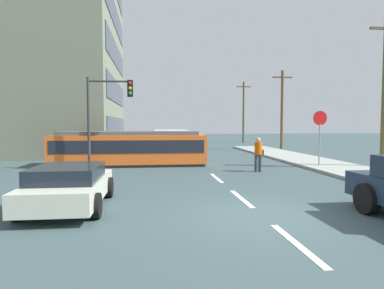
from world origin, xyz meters
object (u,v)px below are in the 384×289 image
(parked_sedan_mid, at_px, (120,149))
(parked_sedan_furthest, at_px, (127,140))
(traffic_light_mast, at_px, (107,105))
(stop_sign, at_px, (320,126))
(streetcar_tram, at_px, (130,148))
(utility_pole_mid, at_px, (282,109))
(pedestrian_crossing, at_px, (258,152))
(parked_sedan_far, at_px, (126,144))
(utility_pole_near, at_px, (384,90))
(utility_pole_far, at_px, (244,111))
(parked_sedan_near, at_px, (69,186))
(city_bus, at_px, (171,140))

(parked_sedan_mid, height_order, parked_sedan_furthest, same)
(traffic_light_mast, bearing_deg, stop_sign, -3.05)
(streetcar_tram, distance_m, utility_pole_mid, 16.18)
(pedestrian_crossing, bearing_deg, parked_sedan_far, 118.36)
(streetcar_tram, relative_size, traffic_light_mast, 1.81)
(traffic_light_mast, distance_m, utility_pole_near, 14.28)
(streetcar_tram, height_order, utility_pole_near, utility_pole_near)
(utility_pole_far, bearing_deg, parked_sedan_near, -113.81)
(parked_sedan_furthest, height_order, utility_pole_mid, utility_pole_mid)
(parked_sedan_furthest, xyz_separation_m, utility_pole_far, (13.94, 4.44, 3.31))
(parked_sedan_furthest, relative_size, traffic_light_mast, 0.87)
(parked_sedan_far, height_order, parked_sedan_furthest, same)
(traffic_light_mast, bearing_deg, utility_pole_near, -5.08)
(utility_pole_mid, distance_m, utility_pole_far, 11.86)
(parked_sedan_mid, relative_size, parked_sedan_furthest, 1.06)
(utility_pole_far, bearing_deg, pedestrian_crossing, -104.09)
(parked_sedan_far, relative_size, utility_pole_far, 0.59)
(city_bus, relative_size, utility_pole_mid, 0.77)
(parked_sedan_far, relative_size, parked_sedan_furthest, 1.09)
(parked_sedan_near, xyz_separation_m, traffic_light_mast, (0.07, 7.84, 2.64))
(pedestrian_crossing, relative_size, parked_sedan_far, 0.38)
(streetcar_tram, relative_size, city_bus, 1.56)
(parked_sedan_mid, bearing_deg, parked_sedan_near, -90.91)
(parked_sedan_far, bearing_deg, utility_pole_near, -42.85)
(parked_sedan_far, bearing_deg, traffic_light_mast, -90.47)
(utility_pole_mid, relative_size, utility_pole_far, 0.94)
(city_bus, height_order, parked_sedan_furthest, city_bus)
(utility_pole_near, bearing_deg, traffic_light_mast, 174.92)
(parked_sedan_near, bearing_deg, stop_sign, 33.05)
(parked_sedan_far, distance_m, stop_sign, 16.65)
(streetcar_tram, height_order, parked_sedan_mid, streetcar_tram)
(pedestrian_crossing, relative_size, utility_pole_mid, 0.24)
(utility_pole_near, height_order, utility_pole_mid, utility_pole_near)
(traffic_light_mast, bearing_deg, utility_pole_mid, 39.37)
(parked_sedan_near, xyz_separation_m, utility_pole_far, (13.68, 31.01, 3.31))
(parked_sedan_furthest, distance_m, utility_pole_near, 24.95)
(traffic_light_mast, bearing_deg, parked_sedan_far, 89.53)
(parked_sedan_far, bearing_deg, parked_sedan_furthest, 93.58)
(streetcar_tram, distance_m, parked_sedan_mid, 4.07)
(pedestrian_crossing, xyz_separation_m, utility_pole_far, (6.23, 24.83, 2.98))
(parked_sedan_mid, distance_m, parked_sedan_far, 6.12)
(pedestrian_crossing, xyz_separation_m, parked_sedan_furthest, (-7.71, 20.38, -0.32))
(city_bus, relative_size, parked_sedan_far, 1.23)
(parked_sedan_mid, bearing_deg, utility_pole_mid, 22.35)
(traffic_light_mast, xyz_separation_m, utility_pole_near, (14.20, -1.26, 0.82))
(pedestrian_crossing, relative_size, parked_sedan_furthest, 0.41)
(parked_sedan_far, xyz_separation_m, parked_sedan_furthest, (-0.43, 6.90, -0.00))
(utility_pole_far, bearing_deg, city_bus, -123.65)
(traffic_light_mast, bearing_deg, pedestrian_crossing, -12.70)
(pedestrian_crossing, distance_m, parked_sedan_near, 9.68)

